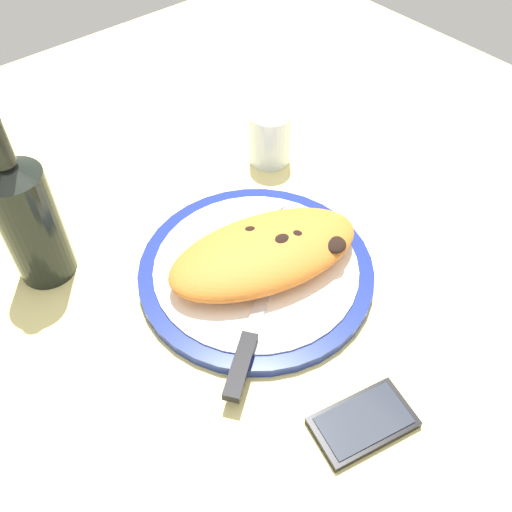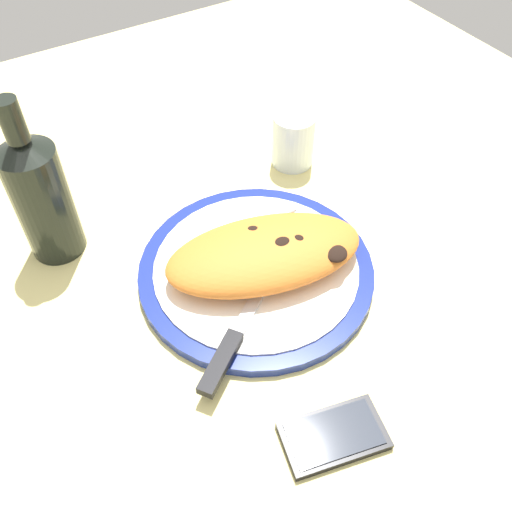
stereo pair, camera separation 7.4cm
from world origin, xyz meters
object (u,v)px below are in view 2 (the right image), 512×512
at_px(smartphone, 334,436).
at_px(wine_bottle, 41,195).
at_px(fork, 233,234).
at_px(knife, 234,338).
at_px(calzone, 265,254).
at_px(plate, 256,270).
at_px(water_glass, 293,143).

bearing_deg(smartphone, wine_bottle, -69.46).
xyz_separation_m(fork, knife, (0.09, 0.15, 0.00)).
bearing_deg(calzone, fork, -84.06).
xyz_separation_m(plate, calzone, (-0.01, 0.01, 0.03)).
xyz_separation_m(plate, fork, (-0.00, -0.07, 0.01)).
distance_m(calzone, wine_bottle, 0.30).
bearing_deg(smartphone, water_glass, -118.48).
xyz_separation_m(plate, knife, (0.08, 0.09, 0.01)).
height_order(plate, smartphone, plate).
bearing_deg(wine_bottle, water_glass, 177.74).
distance_m(fork, wine_bottle, 0.26).
bearing_deg(water_glass, knife, 45.11).
height_order(water_glass, wine_bottle, wine_bottle).
height_order(calzone, fork, calzone).
xyz_separation_m(knife, wine_bottle, (0.13, -0.28, 0.08)).
bearing_deg(fork, wine_bottle, -30.34).
relative_size(calzone, water_glass, 3.26).
bearing_deg(water_glass, plate, 44.74).
relative_size(fork, smartphone, 1.42).
bearing_deg(knife, water_glass, -134.89).
relative_size(plate, wine_bottle, 1.32).
height_order(plate, wine_bottle, wine_bottle).
height_order(plate, knife, knife).
height_order(plate, water_glass, water_glass).
relative_size(plate, fork, 1.81).
bearing_deg(water_glass, fork, 32.09).
relative_size(knife, smartphone, 1.64).
distance_m(calzone, fork, 0.08).
height_order(knife, wine_bottle, wine_bottle).
relative_size(plate, calzone, 1.10).
distance_m(calzone, smartphone, 0.25).
bearing_deg(knife, wine_bottle, -65.39).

